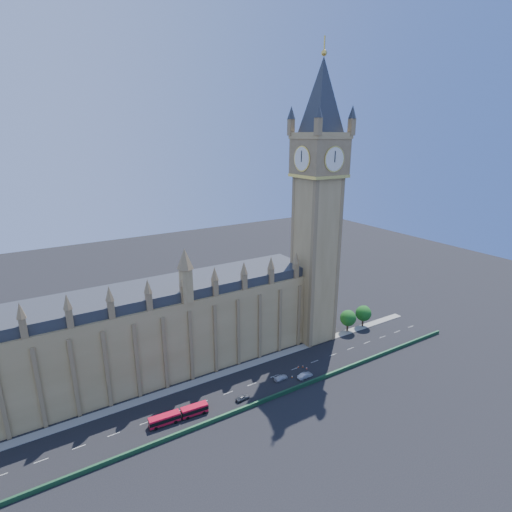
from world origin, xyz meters
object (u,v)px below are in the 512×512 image
car_grey (243,398)px  car_silver (305,375)px  red_bus (179,415)px  car_white (281,378)px

car_grey → car_silver: size_ratio=0.85×
red_bus → car_white: bearing=5.0°
red_bus → car_silver: red_bus is taller
car_silver → car_grey: bearing=85.8°
car_white → red_bus: bearing=87.4°
car_silver → car_white: bearing=63.3°
car_silver → red_bus: bearing=84.4°
red_bus → car_grey: (18.15, -1.57, -0.69)m
red_bus → car_white: (32.89, 0.80, -0.73)m
car_grey → car_silver: bearing=-97.6°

